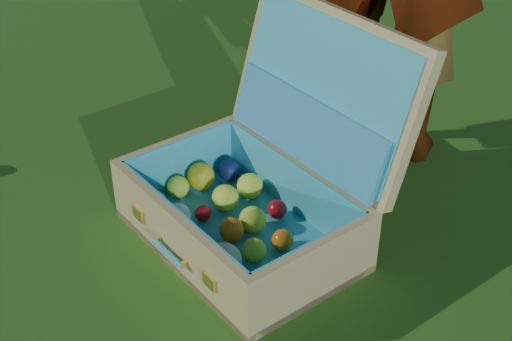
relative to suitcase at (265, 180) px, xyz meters
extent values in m
plane|color=#215114|center=(-0.18, -0.15, -0.16)|extent=(60.00, 60.00, 0.00)
cube|color=tan|center=(-0.03, -0.08, -0.15)|extent=(0.71, 0.59, 0.02)
cube|color=tan|center=(-0.09, -0.26, -0.07)|extent=(0.58, 0.23, 0.18)
cube|color=tan|center=(0.04, 0.10, -0.07)|extent=(0.58, 0.23, 0.18)
cube|color=tan|center=(-0.30, 0.02, -0.07)|extent=(0.14, 0.35, 0.18)
cube|color=tan|center=(0.25, -0.18, -0.07)|extent=(0.14, 0.35, 0.18)
cube|color=teal|center=(-0.03, -0.08, -0.14)|extent=(0.66, 0.53, 0.01)
cube|color=teal|center=(-0.09, -0.25, -0.06)|extent=(0.53, 0.20, 0.16)
cube|color=teal|center=(0.03, 0.09, -0.06)|extent=(0.53, 0.20, 0.16)
cube|color=teal|center=(-0.29, 0.01, -0.06)|extent=(0.13, 0.34, 0.16)
cube|color=teal|center=(0.24, -0.18, -0.06)|extent=(0.13, 0.34, 0.16)
cube|color=tan|center=(0.07, 0.18, 0.21)|extent=(0.63, 0.35, 0.40)
cube|color=teal|center=(0.06, 0.16, 0.22)|extent=(0.57, 0.30, 0.35)
cube|color=teal|center=(0.05, 0.12, 0.11)|extent=(0.54, 0.25, 0.17)
cube|color=#F2C659|center=(-0.25, -0.22, -0.07)|extent=(0.05, 0.02, 0.04)
cube|color=#F2C659|center=(0.05, -0.33, -0.07)|extent=(0.05, 0.02, 0.04)
cylinder|color=teal|center=(-0.10, -0.29, -0.09)|extent=(0.13, 0.06, 0.01)
cube|color=#F2C659|center=(-0.16, -0.26, -0.09)|extent=(0.02, 0.02, 0.01)
cube|color=#F2C659|center=(-0.04, -0.30, -0.09)|extent=(0.02, 0.02, 0.01)
sphere|color=silver|center=(-0.28, -0.12, -0.10)|extent=(0.06, 0.06, 0.06)
sphere|color=silver|center=(-0.18, -0.16, -0.10)|extent=(0.08, 0.08, 0.08)
sphere|color=orange|center=(-0.07, -0.21, -0.11)|extent=(0.06, 0.06, 0.06)
sphere|color=beige|center=(0.03, -0.24, -0.09)|extent=(0.09, 0.09, 0.09)
sphere|color=silver|center=(0.15, -0.29, -0.09)|extent=(0.08, 0.08, 0.08)
sphere|color=#CDEA39|center=(-0.27, -0.03, -0.10)|extent=(0.06, 0.06, 0.06)
sphere|color=#AB0D15|center=(-0.14, -0.09, -0.11)|extent=(0.05, 0.05, 0.05)
sphere|color=orange|center=(-0.03, -0.12, -0.10)|extent=(0.07, 0.07, 0.07)
sphere|color=#CDEA39|center=(0.06, -0.15, -0.10)|extent=(0.06, 0.06, 0.06)
sphere|color=#CDEA39|center=(0.18, -0.21, -0.10)|extent=(0.07, 0.07, 0.07)
sphere|color=gold|center=(-0.24, 0.03, -0.09)|extent=(0.08, 0.08, 0.08)
sphere|color=#CDEA39|center=(-0.12, -0.01, -0.10)|extent=(0.08, 0.08, 0.08)
sphere|color=#CDEA39|center=(-0.01, -0.05, -0.10)|extent=(0.07, 0.07, 0.07)
sphere|color=orange|center=(0.10, -0.08, -0.11)|extent=(0.06, 0.06, 0.06)
sphere|color=#101E50|center=(0.20, -0.12, -0.11)|extent=(0.06, 0.06, 0.06)
sphere|color=#101E50|center=(-0.19, 0.11, -0.10)|extent=(0.07, 0.07, 0.07)
sphere|color=#CDEA39|center=(-0.09, 0.07, -0.10)|extent=(0.07, 0.07, 0.07)
sphere|color=#AB0D15|center=(0.02, 0.03, -0.11)|extent=(0.05, 0.05, 0.05)
camera|label=1|loc=(0.80, -1.31, 1.06)|focal=50.00mm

